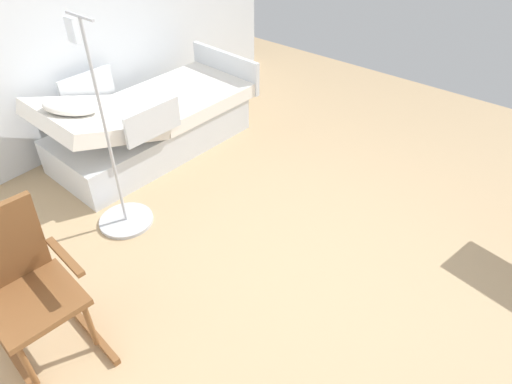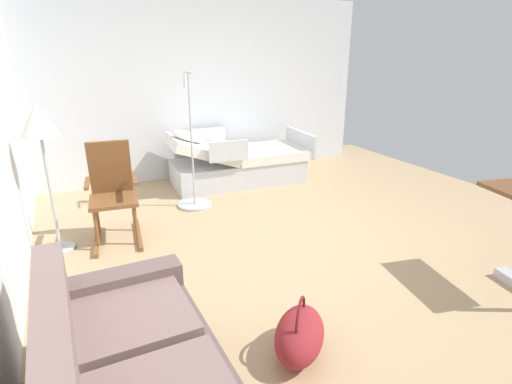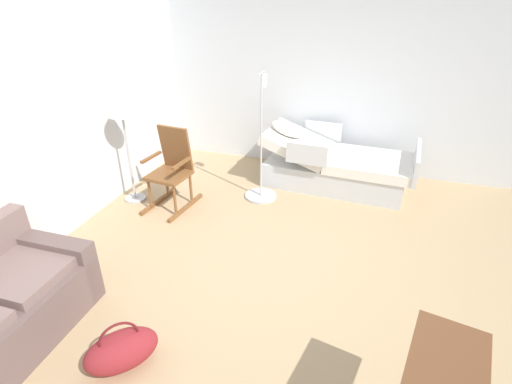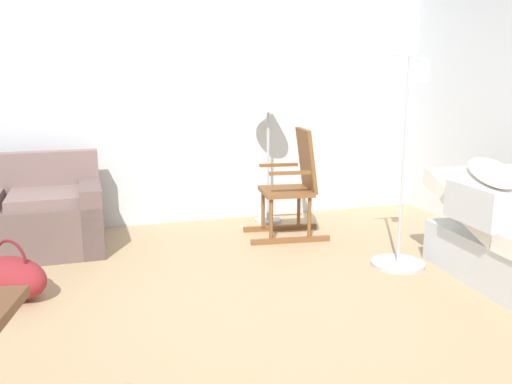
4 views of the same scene
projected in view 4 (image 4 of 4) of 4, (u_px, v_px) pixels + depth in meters
The scene contains 7 objects.
ground_plane at pixel (260, 324), 3.36m from camera, with size 6.82×6.82×0.00m, color tan.
back_wall at pixel (184, 94), 5.54m from camera, with size 5.66×0.10×2.70m, color silver.
couch at pixel (7, 219), 4.66m from camera, with size 1.61×0.87×0.85m.
rocking_chair at pixel (294, 185), 5.13m from camera, with size 0.81×0.56×1.05m.
floor_lamp at pixel (268, 106), 5.49m from camera, with size 0.34×0.34×1.48m.
duffel_bag at pixel (13, 277), 3.72m from camera, with size 0.63×0.61×0.43m.
iv_pole at pixel (400, 236), 4.36m from camera, with size 0.44×0.44×1.69m.
Camera 4 is at (-0.94, -2.97, 1.52)m, focal length 37.45 mm.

